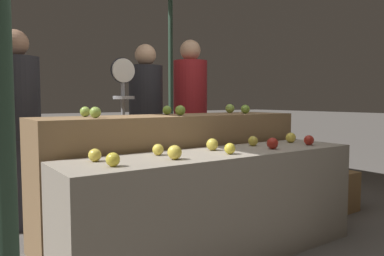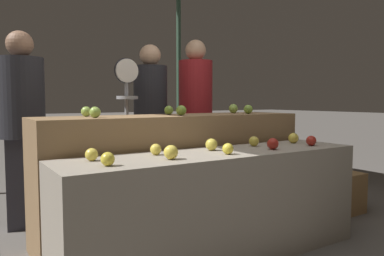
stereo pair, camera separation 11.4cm
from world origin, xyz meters
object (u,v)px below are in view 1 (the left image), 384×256
at_px(person_customer_right, 17,116).
at_px(person_customer_left, 190,107).
at_px(person_vendor_at_scale, 146,113).
at_px(wooden_crate_side, 332,190).
at_px(produce_scale, 123,104).

bearing_deg(person_customer_right, person_customer_left, -167.29).
relative_size(person_vendor_at_scale, person_customer_left, 0.94).
bearing_deg(wooden_crate_side, person_customer_left, 123.64).
bearing_deg(person_vendor_at_scale, wooden_crate_side, 136.60).
bearing_deg(person_vendor_at_scale, person_customer_right, 2.21).
height_order(person_vendor_at_scale, wooden_crate_side, person_vendor_at_scale).
bearing_deg(produce_scale, person_vendor_at_scale, 35.60).
height_order(person_vendor_at_scale, person_customer_right, person_customer_right).
distance_m(produce_scale, person_customer_left, 1.01).
bearing_deg(wooden_crate_side, produce_scale, 151.42).
relative_size(person_vendor_at_scale, wooden_crate_side, 4.27).
distance_m(person_vendor_at_scale, wooden_crate_side, 2.07).
bearing_deg(person_vendor_at_scale, produce_scale, 33.50).
xyz_separation_m(person_customer_left, person_customer_right, (-1.85, -0.12, -0.06)).
distance_m(person_vendor_at_scale, person_customer_left, 0.59).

